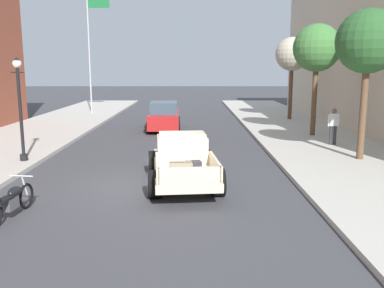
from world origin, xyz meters
TOP-DOWN VIEW (x-y plane):
  - ground_plane at (0.00, 0.00)m, footprint 140.00×140.00m
  - sidewalk_right at (7.25, 0.00)m, footprint 5.50×64.00m
  - hotrod_truck_cream at (0.96, 0.51)m, footprint 2.49×5.05m
  - motorcycle_parked at (-3.10, -2.76)m, footprint 0.62×2.11m
  - car_background_red at (-0.37, 11.82)m, footprint 1.98×4.36m
  - pedestrian_sidewalk_right at (7.69, 6.24)m, footprint 0.53×0.22m
  - street_lamp_near at (-5.08, 2.95)m, footprint 0.50×0.32m
  - flagpole at (-6.32, 19.86)m, footprint 1.74×0.16m
  - street_tree_nearest at (7.74, 3.24)m, footprint 2.36×2.36m
  - street_tree_second at (7.56, 8.98)m, footprint 2.38×2.38m
  - street_tree_third at (7.95, 15.81)m, footprint 2.23×2.23m

SIDE VIEW (x-z plane):
  - ground_plane at x=0.00m, z-range 0.00..0.00m
  - sidewalk_right at x=7.25m, z-range 0.00..0.15m
  - motorcycle_parked at x=-3.10m, z-range -0.02..0.91m
  - hotrod_truck_cream at x=0.96m, z-range -0.04..1.54m
  - car_background_red at x=-0.37m, z-range -0.06..1.59m
  - pedestrian_sidewalk_right at x=7.69m, z-range 0.26..1.91m
  - street_lamp_near at x=-5.08m, z-range 0.46..4.31m
  - street_tree_third at x=7.95m, z-range 1.72..7.18m
  - street_tree_nearest at x=7.74m, z-range 1.72..7.31m
  - street_tree_second at x=7.56m, z-range 1.73..7.36m
  - flagpole at x=-6.32m, z-range 1.19..10.35m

